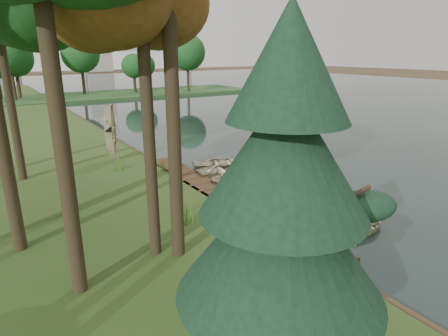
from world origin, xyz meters
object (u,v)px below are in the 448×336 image
boardwalk (221,197)px  rowboat_2 (298,203)px  rowboat_1 (320,211)px  rowboat_0 (356,225)px  stored_rowboat (115,155)px  pine_tree (283,189)px

boardwalk → rowboat_2: bearing=-52.7°
rowboat_1 → rowboat_2: 1.42m
rowboat_0 → stored_rowboat: bearing=28.6°
boardwalk → rowboat_0: bearing=-65.9°
boardwalk → rowboat_2: (2.42, -3.17, 0.23)m
rowboat_0 → rowboat_2: size_ratio=0.96×
boardwalk → rowboat_0: size_ratio=5.29×
rowboat_0 → stored_rowboat: size_ratio=0.80×
rowboat_1 → pine_tree: pine_tree is taller
rowboat_1 → pine_tree: (-8.08, -6.25, 4.68)m
boardwalk → stored_rowboat: (-2.67, 9.26, 0.54)m
boardwalk → pine_tree: pine_tree is taller
rowboat_1 → pine_tree: bearing=135.1°
rowboat_2 → pine_tree: pine_tree is taller
rowboat_2 → pine_tree: bearing=151.6°
rowboat_0 → rowboat_2: 3.10m
boardwalk → rowboat_1: (2.41, -4.59, 0.31)m
rowboat_0 → rowboat_1: rowboat_1 is taller
boardwalk → pine_tree: 13.21m
boardwalk → rowboat_2: 4.00m
rowboat_0 → pine_tree: (-8.47, -4.59, 4.78)m
rowboat_0 → rowboat_1: (-0.39, 1.66, 0.10)m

